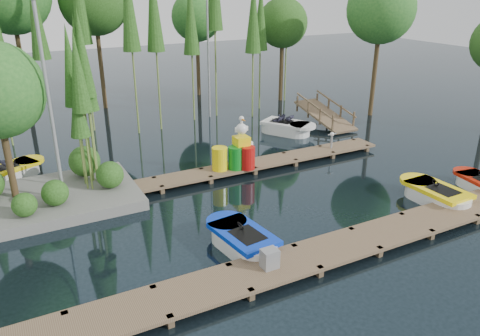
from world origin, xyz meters
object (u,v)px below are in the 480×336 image
utility_cabinet (270,259)px  yellow_barrel (220,159)px  island (24,119)px  drum_cluster (243,152)px  boat_blue (242,240)px  boat_yellow_far (11,172)px

utility_cabinet → yellow_barrel: (1.85, 7.00, 0.21)m
island → drum_cluster: (7.90, -0.95, -2.24)m
boat_blue → drum_cluster: 5.96m
boat_yellow_far → yellow_barrel: size_ratio=3.02×
island → yellow_barrel: 7.37m
boat_yellow_far → yellow_barrel: (7.62, -3.82, 0.50)m
island → drum_cluster: 8.26m
boat_yellow_far → utility_cabinet: 12.26m
island → boat_blue: bearing=-50.4°
boat_yellow_far → utility_cabinet: bearing=-68.4°
boat_yellow_far → drum_cluster: 9.49m
yellow_barrel → boat_blue: bearing=-108.7°
island → yellow_barrel: (6.92, -0.79, -2.40)m
boat_blue → yellow_barrel: bearing=64.3°
boat_yellow_far → utility_cabinet: (5.77, -10.82, 0.29)m
boat_yellow_far → yellow_barrel: bearing=-33.1°
utility_cabinet → yellow_barrel: 7.24m
yellow_barrel → island: bearing=173.5°
boat_blue → boat_yellow_far: (-5.79, 9.20, 0.01)m
boat_yellow_far → drum_cluster: bearing=-31.3°
island → boat_blue: 8.51m
boat_blue → utility_cabinet: size_ratio=5.47×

